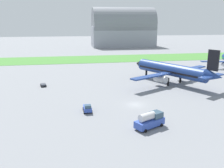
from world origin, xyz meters
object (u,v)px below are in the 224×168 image
Objects in this scene: airplane_midfield_jet at (172,70)px; pushback_tug_by_runway at (87,108)px; fuel_truck_near_gate at (150,120)px; baggage_cart_midfield at (43,85)px.

pushback_tug_by_runway is at bearing 97.92° from airplane_midfield_jet.
fuel_truck_near_gate is at bearing 122.37° from airplane_midfield_jet.
pushback_tug_by_runway is at bearing 14.09° from baggage_cart_midfield.
baggage_cart_midfield is (-24.44, 36.52, -1.01)m from fuel_truck_near_gate.
pushback_tug_by_runway is (-30.64, -22.13, -3.74)m from airplane_midfield_jet.
fuel_truck_near_gate reaches higher than pushback_tug_by_runway.
fuel_truck_near_gate reaches higher than baggage_cart_midfield.
fuel_truck_near_gate is at bearing 21.57° from baggage_cart_midfield.
pushback_tug_by_runway is at bearing 110.21° from fuel_truck_near_gate.
airplane_midfield_jet is at bearing 33.32° from fuel_truck_near_gate.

